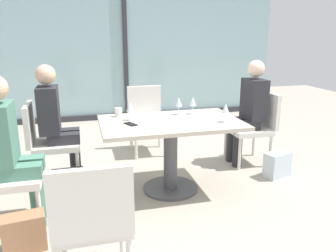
{
  "coord_description": "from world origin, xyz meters",
  "views": [
    {
      "loc": [
        -0.83,
        -3.09,
        1.55
      ],
      "look_at": [
        0.0,
        0.1,
        0.65
      ],
      "focal_mm": 36.1,
      "sensor_mm": 36.0,
      "label": 1
    }
  ],
  "objects_px": {
    "wine_glass_0": "(179,102)",
    "handbag_2": "(277,164)",
    "person_far_right": "(249,108)",
    "wine_glass_3": "(193,102)",
    "coffee_cup": "(118,112)",
    "wine_glass_2": "(226,109)",
    "handbag_1": "(24,233)",
    "wine_glass_1": "(130,107)",
    "chair_far_right": "(256,123)",
    "chair_far_left": "(46,138)",
    "person_side_end": "(10,146)",
    "dining_table_main": "(171,138)",
    "handbag_0": "(68,184)",
    "cell_phone_on_table": "(131,124)",
    "chair_front_left": "(92,217)",
    "person_far_left": "(56,119)",
    "chair_near_window": "(147,115)"
  },
  "relations": [
    {
      "from": "dining_table_main",
      "to": "wine_glass_1",
      "type": "distance_m",
      "value": 0.5
    },
    {
      "from": "chair_near_window",
      "to": "handbag_1",
      "type": "distance_m",
      "value": 2.37
    },
    {
      "from": "chair_far_right",
      "to": "wine_glass_1",
      "type": "bearing_deg",
      "value": -166.9
    },
    {
      "from": "wine_glass_2",
      "to": "wine_glass_3",
      "type": "bearing_deg",
      "value": 115.42
    },
    {
      "from": "chair_far_left",
      "to": "wine_glass_0",
      "type": "relative_size",
      "value": 4.7
    },
    {
      "from": "wine_glass_1",
      "to": "coffee_cup",
      "type": "xyz_separation_m",
      "value": [
        -0.09,
        0.19,
        -0.09
      ]
    },
    {
      "from": "chair_far_left",
      "to": "cell_phone_on_table",
      "type": "xyz_separation_m",
      "value": [
        0.81,
        -0.53,
        0.24
      ]
    },
    {
      "from": "handbag_0",
      "to": "person_far_left",
      "type": "bearing_deg",
      "value": 100.86
    },
    {
      "from": "chair_near_window",
      "to": "wine_glass_0",
      "type": "distance_m",
      "value": 1.09
    },
    {
      "from": "wine_glass_2",
      "to": "chair_far_right",
      "type": "bearing_deg",
      "value": 43.07
    },
    {
      "from": "wine_glass_1",
      "to": "handbag_1",
      "type": "distance_m",
      "value": 1.44
    },
    {
      "from": "person_side_end",
      "to": "wine_glass_3",
      "type": "xyz_separation_m",
      "value": [
        1.71,
        0.55,
        0.16
      ]
    },
    {
      "from": "person_far_left",
      "to": "handbag_0",
      "type": "height_order",
      "value": "person_far_left"
    },
    {
      "from": "chair_far_left",
      "to": "chair_front_left",
      "type": "height_order",
      "value": "same"
    },
    {
      "from": "handbag_1",
      "to": "chair_far_left",
      "type": "bearing_deg",
      "value": 76.61
    },
    {
      "from": "person_far_right",
      "to": "wine_glass_1",
      "type": "relative_size",
      "value": 6.81
    },
    {
      "from": "handbag_2",
      "to": "chair_far_right",
      "type": "bearing_deg",
      "value": 74.76
    },
    {
      "from": "person_side_end",
      "to": "wine_glass_1",
      "type": "relative_size",
      "value": 6.81
    },
    {
      "from": "coffee_cup",
      "to": "wine_glass_2",
      "type": "bearing_deg",
      "value": -26.58
    },
    {
      "from": "chair_far_right",
      "to": "handbag_1",
      "type": "distance_m",
      "value": 2.81
    },
    {
      "from": "wine_glass_0",
      "to": "handbag_2",
      "type": "xyz_separation_m",
      "value": [
        1.09,
        -0.21,
        -0.72
      ]
    },
    {
      "from": "handbag_1",
      "to": "wine_glass_1",
      "type": "bearing_deg",
      "value": 32.78
    },
    {
      "from": "coffee_cup",
      "to": "handbag_0",
      "type": "bearing_deg",
      "value": -157.2
    },
    {
      "from": "person_far_right",
      "to": "handbag_2",
      "type": "height_order",
      "value": "person_far_right"
    },
    {
      "from": "person_far_right",
      "to": "wine_glass_3",
      "type": "height_order",
      "value": "person_far_right"
    },
    {
      "from": "person_side_end",
      "to": "handbag_1",
      "type": "xyz_separation_m",
      "value": [
        0.1,
        -0.38,
        -0.56
      ]
    },
    {
      "from": "handbag_0",
      "to": "chair_far_left",
      "type": "bearing_deg",
      "value": 114.28
    },
    {
      "from": "wine_glass_1",
      "to": "chair_far_right",
      "type": "bearing_deg",
      "value": 13.1
    },
    {
      "from": "chair_far_right",
      "to": "wine_glass_2",
      "type": "bearing_deg",
      "value": -136.93
    },
    {
      "from": "dining_table_main",
      "to": "wine_glass_2",
      "type": "height_order",
      "value": "wine_glass_2"
    },
    {
      "from": "chair_front_left",
      "to": "coffee_cup",
      "type": "height_order",
      "value": "chair_front_left"
    },
    {
      "from": "wine_glass_2",
      "to": "coffee_cup",
      "type": "distance_m",
      "value": 1.09
    },
    {
      "from": "chair_far_right",
      "to": "handbag_1",
      "type": "relative_size",
      "value": 2.9
    },
    {
      "from": "cell_phone_on_table",
      "to": "handbag_0",
      "type": "bearing_deg",
      "value": 144.96
    },
    {
      "from": "person_side_end",
      "to": "person_far_right",
      "type": "distance_m",
      "value": 2.64
    },
    {
      "from": "handbag_1",
      "to": "handbag_2",
      "type": "distance_m",
      "value": 2.65
    },
    {
      "from": "chair_far_right",
      "to": "chair_near_window",
      "type": "bearing_deg",
      "value": 148.24
    },
    {
      "from": "wine_glass_1",
      "to": "person_far_left",
      "type": "bearing_deg",
      "value": 152.91
    },
    {
      "from": "chair_far_right",
      "to": "wine_glass_2",
      "type": "height_order",
      "value": "wine_glass_2"
    },
    {
      "from": "chair_far_left",
      "to": "wine_glass_2",
      "type": "distance_m",
      "value": 1.87
    },
    {
      "from": "wine_glass_1",
      "to": "cell_phone_on_table",
      "type": "relative_size",
      "value": 1.28
    },
    {
      "from": "handbag_1",
      "to": "cell_phone_on_table",
      "type": "bearing_deg",
      "value": 27.4
    },
    {
      "from": "coffee_cup",
      "to": "handbag_2",
      "type": "distance_m",
      "value": 1.85
    },
    {
      "from": "chair_front_left",
      "to": "wine_glass_1",
      "type": "distance_m",
      "value": 1.47
    },
    {
      "from": "person_side_end",
      "to": "wine_glass_2",
      "type": "distance_m",
      "value": 1.91
    },
    {
      "from": "wine_glass_3",
      "to": "coffee_cup",
      "type": "bearing_deg",
      "value": 174.08
    },
    {
      "from": "person_far_right",
      "to": "chair_far_right",
      "type": "bearing_deg",
      "value": 0.0
    },
    {
      "from": "dining_table_main",
      "to": "coffee_cup",
      "type": "relative_size",
      "value": 15.15
    },
    {
      "from": "chair_far_left",
      "to": "cell_phone_on_table",
      "type": "relative_size",
      "value": 6.04
    },
    {
      "from": "dining_table_main",
      "to": "person_far_left",
      "type": "distance_m",
      "value": 1.22
    }
  ]
}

